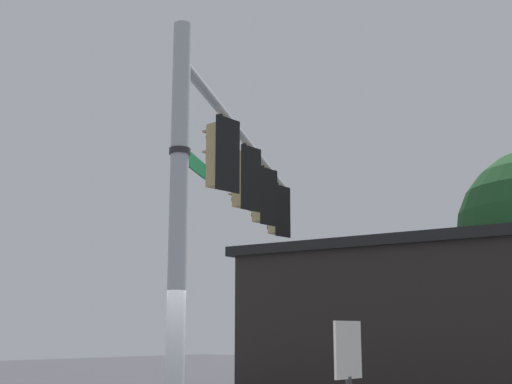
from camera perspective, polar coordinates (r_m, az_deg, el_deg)
signal_pole at (r=8.95m, az=-6.48°, el=-4.46°), size 0.24×0.24×6.12m
mast_arm at (r=13.38m, az=-0.77°, el=4.11°), size 7.29×4.22×0.16m
traffic_light_nearest_pole at (r=11.30m, az=-3.05°, el=3.00°), size 0.54×0.49×1.31m
traffic_light_mid_inner at (r=13.02m, az=-1.03°, el=1.03°), size 0.54×0.49×1.31m
traffic_light_mid_outer at (r=14.77m, az=0.50°, el=-0.47°), size 0.54×0.49×1.31m
traffic_light_arm_end at (r=16.54m, az=1.71°, el=-1.65°), size 0.54×0.49×1.31m
street_name_sign at (r=9.53m, az=-5.62°, el=2.79°), size 1.22×0.77×0.22m
storefront_building at (r=22.03m, az=19.27°, el=-10.00°), size 10.26×14.94×4.59m
historical_marker at (r=9.59m, az=7.63°, el=-14.82°), size 0.60×0.08×2.13m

